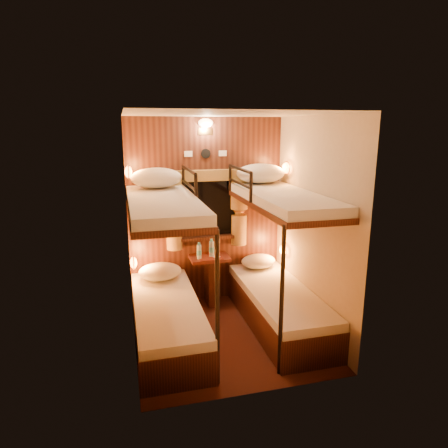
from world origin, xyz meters
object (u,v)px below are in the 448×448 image
object	(u,v)px
bottle_right	(212,249)
table	(210,274)
bunk_right	(279,280)
bottle_left	(199,252)
bunk_left	(166,292)

from	to	relation	value
bottle_right	table	bearing A→B (deg)	-151.70
bunk_right	bottle_left	xyz separation A→B (m)	(-0.79, 0.73, 0.18)
bunk_right	table	bearing A→B (deg)	129.67
table	bottle_left	world-z (taller)	bottle_left
table	bottle_left	distance (m)	0.36
bunk_right	bunk_left	bearing A→B (deg)	180.00
bunk_left	table	bearing A→B (deg)	50.33
table	bottle_right	bearing A→B (deg)	28.30
table	bottle_right	distance (m)	0.34
bunk_left	bottle_right	world-z (taller)	bunk_left
bunk_left	bottle_right	bearing A→B (deg)	49.55
bunk_left	bottle_left	world-z (taller)	bunk_left
bottle_right	bunk_right	bearing A→B (deg)	-52.45
bottle_left	bottle_right	world-z (taller)	bottle_right
bunk_left	bottle_right	size ratio (longest dim) A/B	8.34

